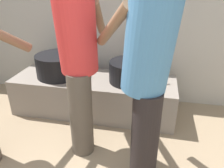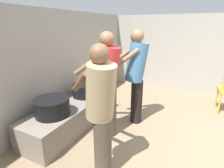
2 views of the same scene
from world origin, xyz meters
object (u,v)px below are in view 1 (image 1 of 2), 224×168
object	(u,v)px
cook_in_red_shirt	(78,54)
cooking_pot_secondary	(58,65)
cook_in_blue_shirt	(147,69)
cooking_pot_main	(130,71)

from	to	relation	value
cook_in_red_shirt	cooking_pot_secondary	bearing A→B (deg)	127.14
cooking_pot_secondary	cook_in_red_shirt	bearing A→B (deg)	-52.86
cooking_pot_secondary	cook_in_blue_shirt	distance (m)	1.43
cooking_pot_main	cooking_pot_secondary	distance (m)	0.83
cooking_pot_main	cooking_pot_secondary	xyz separation A→B (m)	(-0.83, -0.01, 0.01)
cooking_pot_secondary	cook_in_red_shirt	distance (m)	0.90
cook_in_red_shirt	cooking_pot_main	bearing A→B (deg)	63.04
cooking_pot_main	cook_in_blue_shirt	world-z (taller)	cook_in_blue_shirt
cooking_pot_main	cook_in_red_shirt	xyz separation A→B (m)	(-0.33, -0.66, 0.38)
cooking_pot_secondary	cook_in_blue_shirt	size ratio (longest dim) A/B	0.31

